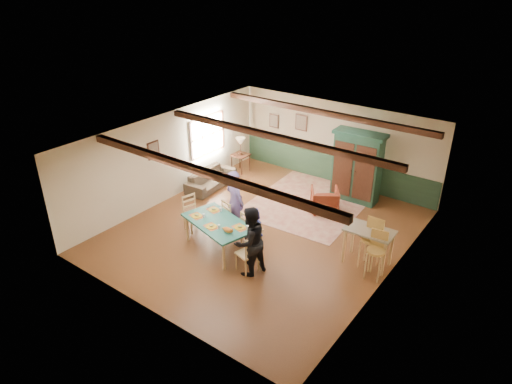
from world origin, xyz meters
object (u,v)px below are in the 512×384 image
Objects in this scene: end_table at (241,163)px; dining_chair_end_left at (193,214)px; armchair at (324,200)px; armoire at (357,167)px; person_man at (235,202)px; bar_stool_right at (375,256)px; table_lamp at (240,146)px; bar_stool_left at (370,244)px; person_woman at (250,241)px; sofa at (211,179)px; dining_chair_far_left at (233,216)px; dining_table at (218,235)px; dining_chair_far_right at (252,229)px; person_child at (254,227)px; cat at (228,229)px; counter_table at (368,247)px; dining_chair_end_right at (247,253)px.

dining_chair_end_left is at bearing -70.27° from end_table.
armoire is at bearing -141.84° from armchair.
person_man is 2.86m from armchair.
bar_stool_right is at bearing -25.39° from end_table.
armchair reaches higher than end_table.
dining_chair_end_left is 0.45× the size of armoire.
table_lamp reaches higher than bar_stool_left.
sofa is at bearing -112.69° from person_woman.
dining_chair_far_left is 4.05m from end_table.
dining_chair_far_right is (0.60, 0.61, 0.10)m from dining_table.
armoire is (0.97, 3.87, 0.57)m from person_child.
person_child is 4.67m from end_table.
cat is at bearing -55.19° from table_lamp.
dining_chair_far_left is at bearing -167.34° from counter_table.
dining_chair_end_right is at bearing 152.70° from person_man.
bar_stool_right reaches higher than counter_table.
dining_chair_end_right is 0.45× the size of armoire.
bar_stool_left is at bearing 146.10° from person_woman.
dining_chair_end_right is (2.31, -0.62, 0.00)m from dining_chair_end_left.
bar_stool_right is (6.20, -2.94, -0.37)m from table_lamp.
dining_table is at bearing -90.00° from dining_chair_end_left.
dining_chair_end_right is 5.80m from table_lamp.
person_man is 4.79× the size of cat.
counter_table is at bearing 148.63° from person_woman.
dining_chair_end_right is at bearing 155.08° from dining_chair_far_left.
dining_chair_far_left is 1.78m from dining_chair_end_right.
dining_chair_end_left is 4.10m from table_lamp.
dining_chair_far_left is at bearing 0.00° from dining_chair_far_right.
table_lamp reaches higher than dining_chair_far_left.
dining_chair_end_left is at bearing -90.00° from dining_chair_end_right.
person_woman is at bearing 154.13° from person_man.
dining_chair_far_right is 0.58× the size of person_woman.
person_man is 0.93× the size of sofa.
cat is (-0.07, -0.86, 0.38)m from dining_chair_far_right.
table_lamp is (-1.37, 3.83, 0.46)m from dining_chair_end_left.
cat is at bearing 136.55° from person_man.
cat is at bearing 100.37° from dining_chair_far_right.
table_lamp is at bearing -39.91° from dining_chair_far_left.
bar_stool_left is (2.14, 1.86, -0.23)m from person_woman.
dining_chair_end_right is at bearing -90.00° from person_woman.
cat is at bearing -25.36° from dining_table.
person_man is (-0.19, 0.91, 0.51)m from dining_table.
counter_table reaches higher than dining_table.
bar_stool_left is (3.60, 0.69, 0.13)m from dining_chair_far_left.
dining_chair_far_left is 0.87× the size of counter_table.
dining_chair_far_left reaches higher than armchair.
person_child is at bearing 180.00° from person_man.
armchair is at bearing -164.17° from person_woman.
bar_stool_left is at bearing -154.03° from dining_chair_far_left.
bar_stool_left is (5.92, -2.62, -0.33)m from table_lamp.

